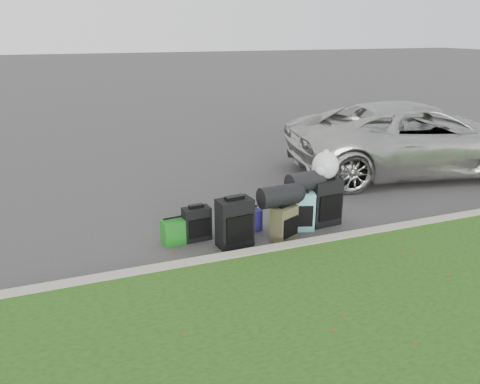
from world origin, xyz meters
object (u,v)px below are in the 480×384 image
object	(u,v)px
suitcase_large_black_left	(235,223)
suv	(416,138)
suitcase_small_black	(197,224)
tote_navy	(250,220)
suitcase_olive	(284,223)
suitcase_large_black_right	(325,202)
suitcase_teal	(300,211)
tote_green	(173,232)

from	to	relation	value
suitcase_large_black_left	suv	bearing A→B (deg)	16.68
suitcase_small_black	suitcase_large_black_left	world-z (taller)	suitcase_large_black_left
tote_navy	suitcase_olive	bearing A→B (deg)	-68.86
suitcase_olive	suitcase_small_black	bearing A→B (deg)	133.19
suitcase_olive	suitcase_large_black_right	xyz separation A→B (m)	(0.85, 0.30, 0.11)
suitcase_teal	tote_navy	bearing A→B (deg)	-179.21
suv	tote_green	bearing A→B (deg)	117.73
suitcase_small_black	suitcase_large_black_right	bearing A→B (deg)	-8.89
suitcase_large_black_right	suv	bearing A→B (deg)	24.62
suv	suitcase_large_black_right	size ratio (longest dim) A/B	7.34
suitcase_olive	suitcase_teal	size ratio (longest dim) A/B	0.86
suitcase_olive	tote_green	world-z (taller)	suitcase_olive
suitcase_small_black	tote_green	world-z (taller)	suitcase_small_black
suitcase_olive	suitcase_large_black_right	distance (m)	0.91
tote_green	suitcase_large_black_left	bearing A→B (deg)	-33.32
suitcase_small_black	suv	bearing A→B (deg)	12.93
suv	suitcase_teal	size ratio (longest dim) A/B	9.03
suitcase_large_black_left	suitcase_olive	bearing A→B (deg)	-10.74
suitcase_small_black	suitcase_olive	world-z (taller)	suitcase_olive
tote_green	tote_navy	size ratio (longest dim) A/B	1.06
suv	suitcase_teal	bearing A→B (deg)	128.00
suitcase_teal	suitcase_large_black_right	distance (m)	0.46
suitcase_small_black	suitcase_large_black_right	distance (m)	2.05
suitcase_teal	suitcase_large_black_right	bearing A→B (deg)	24.95
suitcase_small_black	suitcase_large_black_right	size ratio (longest dim) A/B	0.68
suv	suitcase_large_black_left	bearing A→B (deg)	124.28
suitcase_teal	tote_navy	xyz separation A→B (m)	(-0.74, 0.23, -0.13)
tote_green	tote_navy	world-z (taller)	tote_green
suv	tote_navy	xyz separation A→B (m)	(-4.48, -1.65, -0.58)
suitcase_olive	suitcase_teal	bearing A→B (deg)	6.21
suitcase_large_black_left	suitcase_teal	world-z (taller)	suitcase_large_black_left
suv	tote_green	distance (m)	5.95
suitcase_olive	suitcase_teal	xyz separation A→B (m)	(0.40, 0.25, 0.04)
suitcase_small_black	suitcase_olive	size ratio (longest dim) A/B	0.96
tote_navy	suitcase_teal	bearing A→B (deg)	-31.90
suitcase_small_black	tote_navy	world-z (taller)	suitcase_small_black
suitcase_large_black_right	tote_navy	xyz separation A→B (m)	(-1.20, 0.18, -0.20)
suitcase_teal	suitcase_large_black_right	size ratio (longest dim) A/B	0.81
suv	suitcase_olive	size ratio (longest dim) A/B	10.44
tote_green	tote_navy	bearing A→B (deg)	-5.59
suitcase_large_black_left	tote_navy	bearing A→B (deg)	40.31
suitcase_large_black_left	suitcase_large_black_right	bearing A→B (deg)	2.33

